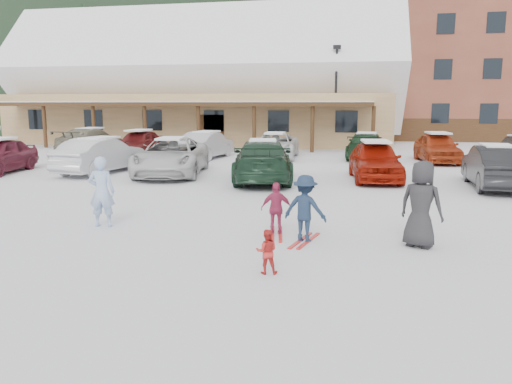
% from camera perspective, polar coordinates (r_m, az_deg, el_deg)
% --- Properties ---
extents(ground, '(160.00, 160.00, 0.00)m').
position_cam_1_polar(ground, '(10.46, -2.66, -6.30)').
color(ground, white).
rests_on(ground, ground).
extents(forested_hillside, '(300.00, 70.00, 38.00)m').
position_cam_1_polar(forested_hillside, '(96.13, 9.84, 19.56)').
color(forested_hillside, black).
rests_on(forested_hillside, ground).
extents(day_lodge, '(29.12, 12.50, 10.38)m').
position_cam_1_polar(day_lodge, '(39.40, -6.06, 11.48)').
color(day_lodge, tan).
rests_on(day_lodge, ground).
extents(alpine_hotel, '(31.48, 14.01, 21.48)m').
position_cam_1_polar(alpine_hotel, '(49.54, 25.69, 15.72)').
color(alpine_hotel, brown).
rests_on(alpine_hotel, ground).
extents(lamp_post, '(0.50, 0.25, 6.64)m').
position_cam_1_polar(lamp_post, '(33.54, 9.11, 11.30)').
color(lamp_post, black).
rests_on(lamp_post, ground).
extents(conifer_0, '(4.40, 4.40, 10.20)m').
position_cam_1_polar(conifer_0, '(48.91, -25.26, 12.36)').
color(conifer_0, black).
rests_on(conifer_0, ground).
extents(conifer_2, '(5.28, 5.28, 12.24)m').
position_cam_1_polar(conifer_2, '(61.16, -21.73, 13.03)').
color(conifer_2, black).
rests_on(conifer_2, ground).
extents(conifer_3, '(3.96, 3.96, 9.18)m').
position_cam_1_polar(conifer_3, '(53.92, 15.03, 12.06)').
color(conifer_3, black).
rests_on(conifer_3, ground).
extents(adult_skier, '(0.69, 0.51, 1.71)m').
position_cam_1_polar(adult_skier, '(12.54, -17.22, 0.03)').
color(adult_skier, '#A1BAE4').
rests_on(adult_skier, ground).
extents(toddler_red, '(0.43, 0.36, 0.80)m').
position_cam_1_polar(toddler_red, '(8.77, 1.24, -6.81)').
color(toddler_red, red).
rests_on(toddler_red, ground).
extents(child_navy, '(1.04, 0.75, 1.45)m').
position_cam_1_polar(child_navy, '(10.75, 5.63, -1.89)').
color(child_navy, '#18283F').
rests_on(child_navy, ground).
extents(skis_child_navy, '(0.52, 1.41, 0.03)m').
position_cam_1_polar(skis_child_navy, '(10.92, 5.57, -5.54)').
color(skis_child_navy, red).
rests_on(skis_child_navy, ground).
extents(child_magenta, '(0.74, 0.40, 1.21)m').
position_cam_1_polar(child_magenta, '(11.29, 2.36, -1.91)').
color(child_magenta, '#AE2E56').
rests_on(child_magenta, ground).
extents(skis_child_magenta, '(0.41, 1.41, 0.03)m').
position_cam_1_polar(skis_child_magenta, '(11.43, 2.34, -4.79)').
color(skis_child_magenta, red).
rests_on(skis_child_magenta, ground).
extents(bystander_dark, '(1.05, 0.92, 1.81)m').
position_cam_1_polar(bystander_dark, '(10.79, 18.36, -1.34)').
color(bystander_dark, '#29292B').
rests_on(bystander_dark, ground).
extents(parked_car_1, '(2.33, 4.80, 1.52)m').
position_cam_1_polar(parked_car_1, '(22.37, -17.35, 4.01)').
color(parked_car_1, silver).
rests_on(parked_car_1, ground).
extents(parked_car_2, '(3.39, 5.86, 1.54)m').
position_cam_1_polar(parked_car_2, '(21.09, -9.64, 4.02)').
color(parked_car_2, silver).
rests_on(parked_car_2, ground).
extents(parked_car_3, '(3.09, 5.70, 1.57)m').
position_cam_1_polar(parked_car_3, '(19.14, 0.76, 3.60)').
color(parked_car_3, '#1B3624').
rests_on(parked_car_3, ground).
extents(parked_car_4, '(2.18, 4.59, 1.52)m').
position_cam_1_polar(parked_car_4, '(19.95, 13.45, 3.51)').
color(parked_car_4, '#9F1808').
rests_on(parked_car_4, ground).
extents(parked_car_5, '(1.81, 4.64, 1.51)m').
position_cam_1_polar(parked_car_5, '(19.44, 25.71, 2.61)').
color(parked_car_5, black).
rests_on(parked_car_5, ground).
extents(parked_car_7, '(2.16, 5.28, 1.53)m').
position_cam_1_polar(parked_car_7, '(30.87, -18.36, 5.52)').
color(parked_car_7, gray).
rests_on(parked_car_7, ground).
extents(parked_car_8, '(1.84, 4.40, 1.49)m').
position_cam_1_polar(parked_car_8, '(28.83, -13.23, 5.44)').
color(parked_car_8, maroon).
rests_on(parked_car_8, ground).
extents(parked_car_9, '(2.10, 4.57, 1.45)m').
position_cam_1_polar(parked_car_9, '(27.32, -5.64, 5.38)').
color(parked_car_9, '#B0B0B5').
rests_on(parked_car_9, ground).
extents(parked_car_10, '(2.48, 5.07, 1.39)m').
position_cam_1_polar(parked_car_10, '(27.07, 2.17, 5.30)').
color(parked_car_10, white).
rests_on(parked_car_10, ground).
extents(parked_car_11, '(2.33, 4.97, 1.40)m').
position_cam_1_polar(parked_car_11, '(27.43, 12.50, 5.15)').
color(parked_car_11, '#18361F').
rests_on(parked_car_11, ground).
extents(parked_car_12, '(2.11, 4.52, 1.50)m').
position_cam_1_polar(parked_car_12, '(26.95, 20.00, 4.80)').
color(parked_car_12, '#AE3816').
rests_on(parked_car_12, ground).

